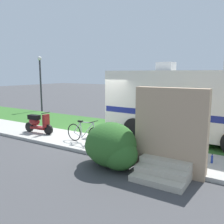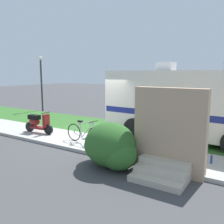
% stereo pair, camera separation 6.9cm
% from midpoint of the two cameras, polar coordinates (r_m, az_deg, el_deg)
% --- Properties ---
extents(ground_plane, '(80.00, 80.00, 0.00)m').
position_cam_midpoint_polar(ground_plane, '(10.95, -3.80, -5.63)').
color(ground_plane, '#424244').
extents(sidewalk, '(24.00, 2.00, 0.12)m').
position_cam_midpoint_polar(sidewalk, '(10.02, -7.86, -6.74)').
color(sidewalk, '#ADAAA3').
rests_on(sidewalk, ground).
extents(grass_strip, '(24.00, 3.40, 0.08)m').
position_cam_midpoint_polar(grass_strip, '(12.15, 0.36, -3.92)').
color(grass_strip, '#336628').
rests_on(grass_strip, ground).
extents(motorhome_rv, '(6.75, 2.93, 3.38)m').
position_cam_midpoint_polar(motorhome_rv, '(10.59, 17.60, 2.33)').
color(motorhome_rv, silver).
rests_on(motorhome_rv, ground).
extents(scooter, '(1.56, 0.50, 0.97)m').
position_cam_midpoint_polar(scooter, '(11.41, -17.18, -2.43)').
color(scooter, black).
rests_on(scooter, ground).
extents(bicycle, '(1.77, 0.52, 0.90)m').
position_cam_midpoint_polar(bicycle, '(9.43, -6.68, -4.94)').
color(bicycle, black).
rests_on(bicycle, ground).
extents(pickup_truck_near, '(5.70, 2.36, 1.90)m').
position_cam_midpoint_polar(pickup_truck_near, '(15.11, 23.88, 1.59)').
color(pickup_truck_near, silver).
rests_on(pickup_truck_near, ground).
extents(pickup_truck_far, '(5.73, 2.32, 1.79)m').
position_cam_midpoint_polar(pickup_truck_far, '(19.34, 12.34, 3.54)').
color(pickup_truck_far, '#1E2328').
rests_on(pickup_truck_far, ground).
extents(porch_steps, '(2.00, 1.26, 2.40)m').
position_cam_midpoint_polar(porch_steps, '(6.87, 12.73, -6.49)').
color(porch_steps, '#BCB29E').
rests_on(porch_steps, ground).
extents(bush_by_porch, '(1.87, 1.40, 1.32)m').
position_cam_midpoint_polar(bush_by_porch, '(7.31, -0.64, -8.08)').
color(bush_by_porch, '#2D6026').
rests_on(bush_by_porch, ground).
extents(bottle_green, '(0.07, 0.07, 0.28)m').
position_cam_midpoint_polar(bottle_green, '(7.99, 22.06, -10.18)').
color(bottle_green, navy).
rests_on(bottle_green, ground).
extents(street_lamp_post, '(0.28, 0.28, 3.93)m').
position_cam_midpoint_polar(street_lamp_post, '(18.34, -16.46, 7.61)').
color(street_lamp_post, '#333338').
rests_on(street_lamp_post, ground).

